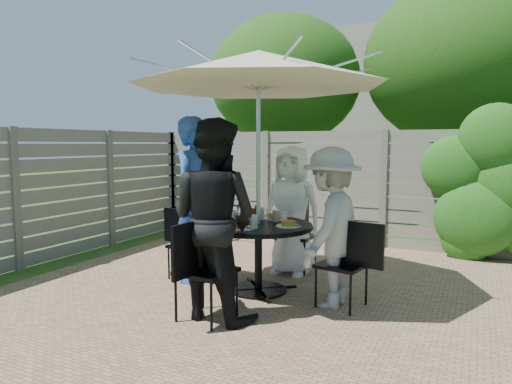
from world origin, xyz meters
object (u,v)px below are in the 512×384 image
at_px(chair_front, 206,291).
at_px(glass_back, 262,213).
at_px(chair_back, 296,250).
at_px(person_left, 197,200).
at_px(bicycle, 231,212).
at_px(person_right, 331,227).
at_px(chair_right, 343,282).
at_px(plate_back, 274,217).
at_px(plate_front, 241,227).
at_px(syrup_jug, 256,215).
at_px(glass_front, 255,222).
at_px(chair_left, 189,259).
at_px(patio_table, 258,245).
at_px(person_front, 214,220).
at_px(glass_left, 233,217).
at_px(glass_right, 284,218).
at_px(person_back, 292,211).
at_px(umbrella, 258,69).
at_px(plate_right, 288,224).
at_px(coffee_cup, 276,216).
at_px(plate_left, 231,219).

relative_size(chair_front, glass_back, 6.84).
distance_m(chair_back, person_left, 1.45).
bearing_deg(bicycle, chair_front, -51.00).
bearing_deg(bicycle, person_right, -30.90).
distance_m(chair_right, plate_back, 1.16).
bearing_deg(bicycle, plate_front, -45.60).
relative_size(person_left, syrup_jug, 12.17).
bearing_deg(glass_front, glass_back, 107.87).
xyz_separation_m(glass_back, syrup_jug, (0.03, -0.21, 0.01)).
bearing_deg(chair_left, person_left, 3.78).
relative_size(patio_table, plate_back, 4.80).
height_order(chair_front, person_front, person_front).
xyz_separation_m(glass_left, glass_right, (0.53, 0.17, 0.00)).
distance_m(patio_table, person_right, 0.87).
distance_m(person_back, bicycle, 2.35).
relative_size(chair_right, glass_left, 6.33).
bearing_deg(glass_left, chair_left, 167.32).
relative_size(syrup_jug, bicycle, 0.09).
relative_size(patio_table, umbrella, 0.44).
height_order(person_back, plate_right, person_back).
relative_size(chair_left, glass_right, 6.04).
relative_size(umbrella, chair_back, 3.07).
distance_m(chair_left, syrup_jug, 1.08).
bearing_deg(chair_right, plate_front, 26.93).
relative_size(person_left, plate_front, 7.49).
distance_m(person_right, glass_left, 1.10).
relative_size(person_right, glass_left, 11.45).
bearing_deg(bicycle, person_front, -49.92).
bearing_deg(patio_table, plate_right, -4.13).
distance_m(umbrella, glass_left, 1.60).
xyz_separation_m(chair_front, chair_right, (1.03, 0.89, -0.02)).
xyz_separation_m(chair_back, chair_front, (-0.14, -1.93, 0.01)).
bearing_deg(chair_left, patio_table, 4.17).
height_order(person_front, person_right, person_front).
distance_m(plate_front, glass_back, 0.63).
relative_size(chair_front, person_right, 0.60).
xyz_separation_m(chair_left, syrup_jug, (0.91, -0.02, 0.59)).
relative_size(syrup_jug, coffee_cup, 1.33).
bearing_deg(bicycle, person_left, -56.62).
relative_size(chair_back, syrup_jug, 5.83).
bearing_deg(plate_right, glass_front, -138.63).
bearing_deg(bicycle, syrup_jug, -41.82).
height_order(chair_front, bicycle, chair_front).
distance_m(glass_right, coffee_cup, 0.20).
height_order(coffee_cup, bicycle, bicycle).
distance_m(glass_back, glass_front, 0.56).
relative_size(person_right, coffee_cup, 13.36).
bearing_deg(syrup_jug, patio_table, -43.94).
xyz_separation_m(patio_table, person_left, (-0.83, 0.06, 0.44)).
bearing_deg(syrup_jug, plate_left, -174.67).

